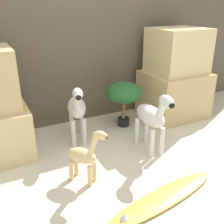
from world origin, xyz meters
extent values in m
plane|color=beige|center=(0.00, 0.00, 0.00)|extent=(14.00, 14.00, 0.00)
cube|color=brown|center=(0.00, 1.61, 1.10)|extent=(6.40, 0.08, 2.20)
cube|color=tan|center=(1.13, 1.16, 0.29)|extent=(0.76, 0.66, 0.59)
cube|color=#DBC184|center=(1.13, 1.16, 0.86)|extent=(0.64, 0.56, 0.54)
cylinder|color=silver|center=(0.38, 0.41, 0.15)|extent=(0.05, 0.05, 0.30)
cylinder|color=silver|center=(0.27, 0.41, 0.15)|extent=(0.05, 0.05, 0.30)
cylinder|color=silver|center=(0.40, 0.71, 0.15)|extent=(0.05, 0.05, 0.30)
cylinder|color=silver|center=(0.29, 0.72, 0.15)|extent=(0.05, 0.05, 0.30)
ellipsoid|color=silver|center=(0.34, 0.56, 0.38)|extent=(0.22, 0.44, 0.19)
cylinder|color=silver|center=(0.32, 0.38, 0.52)|extent=(0.08, 0.14, 0.22)
ellipsoid|color=silver|center=(0.32, 0.31, 0.61)|extent=(0.11, 0.19, 0.11)
sphere|color=black|center=(0.32, 0.24, 0.60)|extent=(0.05, 0.05, 0.05)
cube|color=black|center=(0.32, 0.38, 0.53)|extent=(0.02, 0.08, 0.19)
cylinder|color=silver|center=(-0.22, 0.94, 0.15)|extent=(0.05, 0.05, 0.30)
cylinder|color=silver|center=(-0.33, 0.97, 0.15)|extent=(0.05, 0.05, 0.30)
cylinder|color=silver|center=(-0.14, 1.23, 0.15)|extent=(0.05, 0.05, 0.30)
cylinder|color=silver|center=(-0.25, 1.26, 0.15)|extent=(0.05, 0.05, 0.30)
ellipsoid|color=silver|center=(-0.24, 1.10, 0.38)|extent=(0.30, 0.47, 0.19)
cylinder|color=silver|center=(-0.29, 0.92, 0.52)|extent=(0.10, 0.15, 0.22)
ellipsoid|color=silver|center=(-0.30, 0.86, 0.61)|extent=(0.14, 0.20, 0.11)
sphere|color=black|center=(-0.32, 0.79, 0.60)|extent=(0.05, 0.05, 0.05)
cube|color=black|center=(-0.29, 0.92, 0.53)|extent=(0.04, 0.08, 0.19)
cylinder|color=#E0C184|center=(-0.38, 0.33, 0.10)|extent=(0.04, 0.04, 0.19)
cylinder|color=#E0C184|center=(-0.44, 0.28, 0.10)|extent=(0.04, 0.04, 0.19)
cylinder|color=#E0C184|center=(-0.49, 0.47, 0.10)|extent=(0.04, 0.04, 0.19)
cylinder|color=#E0C184|center=(-0.55, 0.43, 0.10)|extent=(0.04, 0.04, 0.19)
ellipsoid|color=#E0C184|center=(-0.46, 0.38, 0.25)|extent=(0.26, 0.28, 0.13)
cylinder|color=#E0C184|center=(-0.39, 0.29, 0.38)|extent=(0.11, 0.12, 0.22)
ellipsoid|color=#E0C184|center=(-0.35, 0.24, 0.47)|extent=(0.12, 0.13, 0.07)
sphere|color=brown|center=(-0.32, 0.20, 0.47)|extent=(0.03, 0.03, 0.03)
cylinder|color=black|center=(0.38, 1.17, 0.05)|extent=(0.15, 0.15, 0.10)
cylinder|color=brown|center=(0.38, 1.17, 0.20)|extent=(0.04, 0.04, 0.21)
ellipsoid|color=#235B28|center=(0.38, 1.17, 0.43)|extent=(0.43, 0.43, 0.24)
ellipsoid|color=gold|center=(0.00, -0.13, 0.02)|extent=(1.11, 0.36, 0.04)
cone|color=white|center=(-0.38, -0.19, 0.06)|extent=(0.07, 0.07, 0.05)
camera|label=1|loc=(-1.08, -1.38, 1.42)|focal=42.00mm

